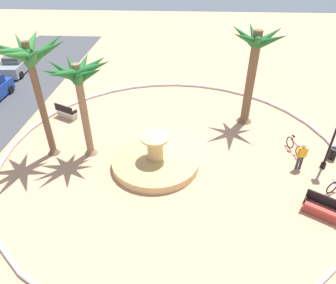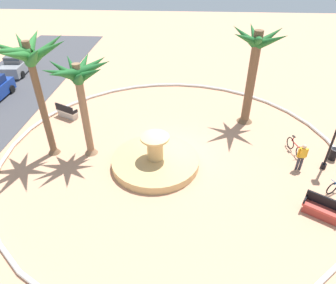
# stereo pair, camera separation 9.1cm
# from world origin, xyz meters

# --- Properties ---
(ground_plane) EXTENTS (80.00, 80.00, 0.00)m
(ground_plane) POSITION_xyz_m (0.00, 0.00, 0.00)
(ground_plane) COLOR tan
(plaza_curb) EXTENTS (19.35, 19.35, 0.20)m
(plaza_curb) POSITION_xyz_m (0.00, 0.00, 0.10)
(plaza_curb) COLOR silver
(plaza_curb) RESTS_ON ground
(fountain) EXTENTS (4.77, 4.77, 1.85)m
(fountain) POSITION_xyz_m (-1.13, 0.91, 0.28)
(fountain) COLOR tan
(fountain) RESTS_ON ground
(palm_tree_near_fountain) EXTENTS (3.40, 3.41, 5.62)m
(palm_tree_near_fountain) POSITION_xyz_m (-0.26, 4.73, 4.44)
(palm_tree_near_fountain) COLOR #8E6B4C
(palm_tree_near_fountain) RESTS_ON ground
(palm_tree_by_curb) EXTENTS (3.76, 3.51, 6.27)m
(palm_tree_by_curb) POSITION_xyz_m (3.94, -4.64, 4.32)
(palm_tree_by_curb) COLOR brown
(palm_tree_by_curb) RESTS_ON ground
(palm_tree_mid_plaza) EXTENTS (4.06, 3.95, 6.70)m
(palm_tree_mid_plaza) POSITION_xyz_m (-0.40, 6.93, 5.40)
(palm_tree_mid_plaza) COLOR brown
(palm_tree_mid_plaza) RESTS_ON ground
(bench_east) EXTENTS (1.16, 1.65, 1.00)m
(bench_east) POSITION_xyz_m (3.74, 7.53, 0.35)
(bench_east) COLOR beige
(bench_east) RESTS_ON ground
(bench_west) EXTENTS (1.28, 1.62, 1.00)m
(bench_west) POSITION_xyz_m (-4.30, -6.85, 0.35)
(bench_west) COLOR #B73D33
(bench_west) RESTS_ON ground
(trash_bin) EXTENTS (0.46, 0.46, 0.73)m
(trash_bin) POSITION_xyz_m (0.00, -8.99, 0.39)
(trash_bin) COLOR black
(trash_bin) RESTS_ON ground
(bicycle_by_lamppost) EXTENTS (1.68, 0.59, 0.94)m
(bicycle_by_lamppost) POSITION_xyz_m (0.49, -7.01, 0.38)
(bicycle_by_lamppost) COLOR black
(bicycle_by_lamppost) RESTS_ON ground
(person_cyclist_helmet) EXTENTS (0.22, 0.53, 1.61)m
(person_cyclist_helmet) POSITION_xyz_m (-1.01, -6.83, 0.90)
(person_cyclist_helmet) COLOR #33333D
(person_cyclist_helmet) RESTS_ON ground
(parked_car_rightmost) EXTENTS (4.10, 2.12, 1.67)m
(parked_car_rightmost) POSITION_xyz_m (11.55, 14.83, 0.78)
(parked_car_rightmost) COLOR gray
(parked_car_rightmost) RESTS_ON ground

